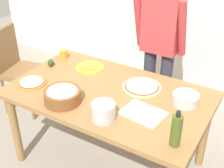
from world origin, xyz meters
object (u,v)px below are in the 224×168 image
pizza_raw_on_board (142,87)px  olive_oil_bottle (176,130)px  popcorn_bowl (62,95)px  steel_pot (103,111)px  plate_with_slice (90,67)px  cup_orange (63,54)px  chair_wooden_left (17,65)px  dining_table (109,101)px  pizza_cooked_on_tray (32,83)px  avocado (51,63)px  mixing_bowl_steel (186,99)px  cutting_board_white (143,113)px  person_cook (160,42)px

pizza_raw_on_board → olive_oil_bottle: bearing=-46.8°
popcorn_bowl → steel_pot: size_ratio=1.61×
plate_with_slice → steel_pot: bearing=-48.4°
popcorn_bowl → steel_pot: 0.38m
pizza_raw_on_board → cup_orange: 0.90m
chair_wooden_left → pizza_raw_on_board: size_ratio=2.97×
dining_table → chair_wooden_left: chair_wooden_left is taller
pizza_cooked_on_tray → cup_orange: size_ratio=2.86×
dining_table → avocado: 0.71m
chair_wooden_left → pizza_raw_on_board: (1.52, -0.05, 0.23)m
plate_with_slice → avocado: 0.36m
cup_orange → mixing_bowl_steel: bearing=-6.2°
pizza_cooked_on_tray → cutting_board_white: (0.99, 0.09, -0.00)m
mixing_bowl_steel → olive_oil_bottle: 0.49m
person_cook → cutting_board_white: size_ratio=5.40×
mixing_bowl_steel → dining_table: bearing=-164.4°
mixing_bowl_steel → cutting_board_white: 0.36m
plate_with_slice → popcorn_bowl: popcorn_bowl is taller
pizza_raw_on_board → pizza_cooked_on_tray: same height
dining_table → person_cook: 0.81m
pizza_cooked_on_tray → popcorn_bowl: bearing=-11.3°
steel_pot → pizza_raw_on_board: bearing=84.7°
dining_table → pizza_cooked_on_tray: (-0.63, -0.22, 0.10)m
pizza_cooked_on_tray → cutting_board_white: 0.99m
plate_with_slice → olive_oil_bottle: 1.19m
mixing_bowl_steel → chair_wooden_left: bearing=177.6°
steel_pot → cutting_board_white: 0.30m
olive_oil_bottle → avocado: (-1.37, 0.42, -0.08)m
mixing_bowl_steel → popcorn_bowl: bearing=-150.4°
person_cook → mixing_bowl_steel: bearing=-51.6°
pizza_cooked_on_tray → popcorn_bowl: popcorn_bowl is taller
pizza_raw_on_board → avocado: 0.89m
pizza_raw_on_board → avocado: bearing=-174.4°
pizza_cooked_on_tray → cutting_board_white: size_ratio=0.81×
mixing_bowl_steel → pizza_raw_on_board: bearing=175.0°
popcorn_bowl → avocado: (-0.46, 0.40, -0.03)m
dining_table → plate_with_slice: 0.46m
pizza_cooked_on_tray → cup_orange: 0.52m
dining_table → cutting_board_white: cutting_board_white is taller
chair_wooden_left → cutting_board_white: (1.68, -0.36, 0.23)m
popcorn_bowl → olive_oil_bottle: 0.91m
mixing_bowl_steel → olive_oil_bottle: (0.10, -0.48, 0.07)m
person_cook → olive_oil_bottle: bearing=-62.0°
chair_wooden_left → avocado: size_ratio=13.57×
pizza_raw_on_board → mixing_bowl_steel: 0.38m
plate_with_slice → steel_pot: 0.78m
chair_wooden_left → olive_oil_bottle: size_ratio=3.71×
olive_oil_bottle → cutting_board_white: size_ratio=0.85×
olive_oil_bottle → cutting_board_white: bearing=148.5°
pizza_raw_on_board → plate_with_slice: plate_with_slice is taller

